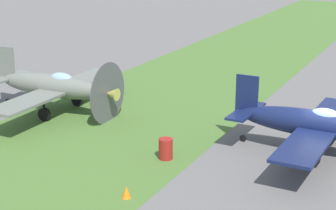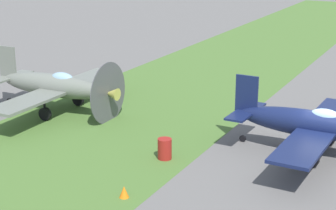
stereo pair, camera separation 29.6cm
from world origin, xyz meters
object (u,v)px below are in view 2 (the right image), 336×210
Objects in this scene: airplane_lead at (314,124)px; fuel_drum at (165,149)px; runway_marker_cone at (124,192)px; airplane_wingman at (56,86)px.

airplane_lead is 6.46m from fuel_drum.
airplane_lead is 20.90× the size of runway_marker_cone.
airplane_wingman is at bearing -87.29° from airplane_lead.
runway_marker_cone is at bearing 5.74° from fuel_drum.
airplane_lead is 13.63m from airplane_wingman.
fuel_drum is at bearing -56.53° from airplane_lead.
fuel_drum is 3.90m from runway_marker_cone.
airplane_wingman is 8.83m from fuel_drum.
airplane_lead is 10.22× the size of fuel_drum.
airplane_wingman is at bearing -110.86° from fuel_drum.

